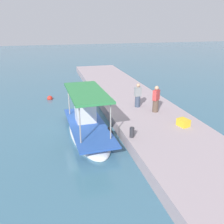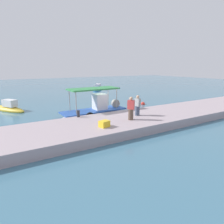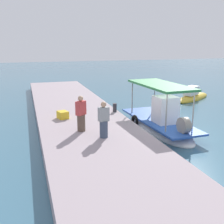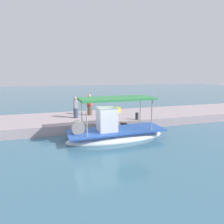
{
  "view_description": "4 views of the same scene",
  "coord_description": "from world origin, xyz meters",
  "px_view_note": "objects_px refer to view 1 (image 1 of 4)",
  "views": [
    {
      "loc": [
        -13.86,
        1.86,
        6.16
      ],
      "look_at": [
        -1.43,
        -1.43,
        1.3
      ],
      "focal_mm": 38.08,
      "sensor_mm": 36.0,
      "label": 1
    },
    {
      "loc": [
        -8.67,
        -15.98,
        4.6
      ],
      "look_at": [
        -0.96,
        -2.74,
        0.91
      ],
      "focal_mm": 30.88,
      "sensor_mm": 36.0,
      "label": 2
    },
    {
      "loc": [
        12.23,
        -7.05,
        4.86
      ],
      "look_at": [
        -1.86,
        -2.63,
        1.1
      ],
      "focal_mm": 44.27,
      "sensor_mm": 36.0,
      "label": 3
    },
    {
      "loc": [
        2.25,
        10.99,
        4.02
      ],
      "look_at": [
        -1.68,
        -2.2,
        1.29
      ],
      "focal_mm": 30.56,
      "sensor_mm": 36.0,
      "label": 4
    }
  ],
  "objects_px": {
    "fisherman_by_crate": "(156,100)",
    "cargo_crate": "(183,123)",
    "marker_buoy": "(50,98)",
    "mooring_bollard": "(132,132)",
    "main_fishing_boat": "(88,126)",
    "fisherman_near_bollard": "(138,96)"
  },
  "relations": [
    {
      "from": "fisherman_near_bollard",
      "to": "cargo_crate",
      "type": "distance_m",
      "value": 4.04
    },
    {
      "from": "main_fishing_boat",
      "to": "mooring_bollard",
      "type": "relative_size",
      "value": 12.04
    },
    {
      "from": "fisherman_by_crate",
      "to": "mooring_bollard",
      "type": "relative_size",
      "value": 3.26
    },
    {
      "from": "fisherman_near_bollard",
      "to": "marker_buoy",
      "type": "relative_size",
      "value": 3.56
    },
    {
      "from": "main_fishing_boat",
      "to": "marker_buoy",
      "type": "bearing_deg",
      "value": 15.46
    },
    {
      "from": "fisherman_near_bollard",
      "to": "mooring_bollard",
      "type": "relative_size",
      "value": 3.1
    },
    {
      "from": "mooring_bollard",
      "to": "cargo_crate",
      "type": "height_order",
      "value": "mooring_bollard"
    },
    {
      "from": "fisherman_by_crate",
      "to": "cargo_crate",
      "type": "bearing_deg",
      "value": -167.56
    },
    {
      "from": "cargo_crate",
      "to": "marker_buoy",
      "type": "xyz_separation_m",
      "value": [
        9.19,
        7.24,
        -0.77
      ]
    },
    {
      "from": "fisherman_near_bollard",
      "to": "mooring_bollard",
      "type": "bearing_deg",
      "value": 156.04
    },
    {
      "from": "fisherman_near_bollard",
      "to": "main_fishing_boat",
      "type": "bearing_deg",
      "value": 117.55
    },
    {
      "from": "fisherman_by_crate",
      "to": "marker_buoy",
      "type": "distance_m",
      "value": 9.51
    },
    {
      "from": "main_fishing_boat",
      "to": "fisherman_by_crate",
      "type": "height_order",
      "value": "main_fishing_boat"
    },
    {
      "from": "main_fishing_boat",
      "to": "marker_buoy",
      "type": "relative_size",
      "value": 13.84
    },
    {
      "from": "main_fishing_boat",
      "to": "fisherman_by_crate",
      "type": "relative_size",
      "value": 3.7
    },
    {
      "from": "fisherman_near_bollard",
      "to": "fisherman_by_crate",
      "type": "distance_m",
      "value": 1.46
    },
    {
      "from": "main_fishing_boat",
      "to": "fisherman_near_bollard",
      "type": "xyz_separation_m",
      "value": [
        2.0,
        -3.84,
        0.96
      ]
    },
    {
      "from": "mooring_bollard",
      "to": "fisherman_by_crate",
      "type": "bearing_deg",
      "value": -41.04
    },
    {
      "from": "fisherman_by_crate",
      "to": "cargo_crate",
      "type": "relative_size",
      "value": 2.75
    },
    {
      "from": "marker_buoy",
      "to": "main_fishing_boat",
      "type": "bearing_deg",
      "value": -164.54
    },
    {
      "from": "main_fishing_boat",
      "to": "cargo_crate",
      "type": "distance_m",
      "value": 5.49
    },
    {
      "from": "mooring_bollard",
      "to": "cargo_crate",
      "type": "distance_m",
      "value": 3.33
    }
  ]
}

